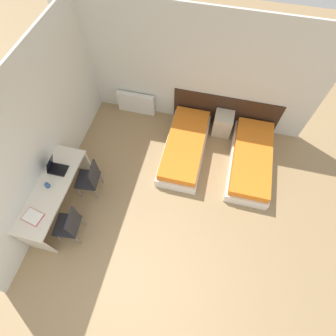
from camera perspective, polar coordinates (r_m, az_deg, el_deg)
The scene contains 14 objects.
ground_plane at distance 5.02m, azimuth -6.72°, elevation -25.65°, with size 20.00×20.00×0.00m, color #9E7F56.
wall_back at distance 5.72m, azimuth 4.69°, elevation 20.20°, with size 5.40×0.05×2.70m.
wall_left at distance 5.15m, azimuth -25.68°, elevation 7.61°, with size 0.05×5.11×2.70m.
headboard_panel at distance 6.29m, azimuth 12.36°, elevation 11.91°, with size 2.41×0.03×0.87m.
bed_near_window at distance 5.83m, azimuth 3.69°, elevation 4.56°, with size 0.86×2.00×0.43m.
bed_near_door at distance 5.90m, azimuth 17.55°, elevation 1.65°, with size 0.86×2.00×0.43m.
nightstand at distance 6.25m, azimuth 11.82°, elevation 9.42°, with size 0.42×0.40×0.56m.
radiator at distance 6.60m, azimuth -6.95°, elevation 13.86°, with size 0.91×0.12×0.56m.
desk at distance 5.26m, azimuth -23.55°, elevation -5.02°, with size 0.59×1.82×0.78m.
chair_near_laptop at distance 5.28m, azimuth -16.62°, elevation -2.14°, with size 0.47×0.47×0.93m.
chair_near_notebook at distance 5.01m, azimuth -20.66°, elevation -11.45°, with size 0.47×0.47×0.93m.
laptop at distance 5.21m, azimuth -23.32°, elevation 0.08°, with size 0.34×0.24×0.33m.
open_notebook at distance 4.99m, azimuth -27.38°, elevation -9.38°, with size 0.36×0.30×0.02m.
mug at distance 5.11m, azimuth -24.78°, elevation -3.44°, with size 0.08×0.08×0.09m.
Camera 1 is at (0.61, -0.25, 4.98)m, focal length 28.00 mm.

